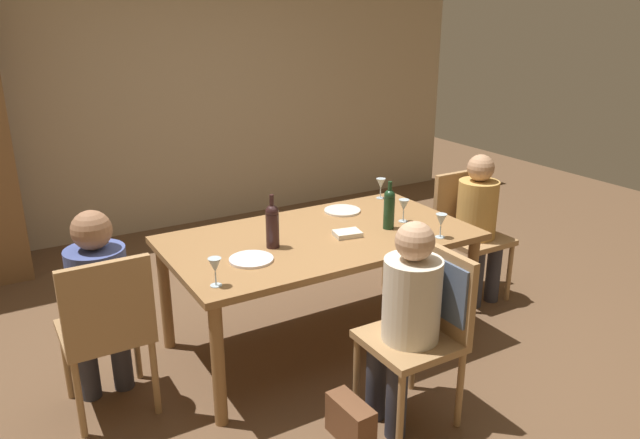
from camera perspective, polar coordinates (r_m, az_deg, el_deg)
The scene contains 19 objects.
ground_plane at distance 4.04m, azimuth 0.00°, elevation -11.37°, with size 10.00×10.00×0.00m, color brown.
rear_room_partition at distance 6.01m, azimuth -13.55°, elevation 12.01°, with size 6.40×0.12×2.70m, color tan.
dining_table at distance 3.74m, azimuth 0.00°, elevation -2.56°, with size 1.86×1.03×0.74m.
chair_right_end at distance 4.61m, azimuth 13.61°, elevation -0.59°, with size 0.44×0.44×0.92m.
chair_left_end at distance 3.31m, azimuth -19.38°, elevation -9.34°, with size 0.44×0.44×0.92m.
chair_near at distance 3.18m, azimuth 10.27°, elevation -8.48°, with size 0.46×0.44×0.92m.
person_woman_host at distance 4.50m, azimuth 14.69°, elevation 0.20°, with size 0.29×0.33×1.09m.
person_man_bearded at distance 3.36m, azimuth -20.00°, elevation -6.76°, with size 0.30×0.35×1.12m.
person_man_guest at distance 3.07m, azimuth 8.17°, elevation -8.44°, with size 0.34×0.29×1.10m.
wine_bottle_tall_green at distance 3.49m, azimuth -4.49°, elevation -0.48°, with size 0.08×0.08×0.32m.
wine_bottle_dark_red at distance 3.80m, azimuth 6.51°, elevation 1.12°, with size 0.07×0.07×0.31m.
wine_glass_near_left at distance 3.95m, azimuth 7.87°, elevation 1.27°, with size 0.07×0.07×0.15m.
wine_glass_centre at distance 4.42m, azimuth 5.72°, elevation 3.32°, with size 0.07×0.07×0.15m.
wine_glass_near_right at distance 3.71m, azimuth 11.29°, elevation -0.12°, with size 0.07×0.07×0.15m.
wine_glass_far at distance 3.05m, azimuth -9.83°, elevation -4.34°, with size 0.07×0.07×0.15m.
dinner_plate_host at distance 3.36m, azimuth -6.47°, elevation -3.74°, with size 0.24×0.24×0.01m, color white.
dinner_plate_guest_left at distance 4.14m, azimuth 2.11°, elevation 0.84°, with size 0.25×0.25×0.01m, color silver.
folded_napkin at distance 3.70m, azimuth 2.59°, elevation -1.33°, with size 0.16×0.12×0.03m, color beige.
handbag at distance 3.19m, azimuth 2.88°, elevation -18.36°, with size 0.28×0.12×0.22m, color brown.
Camera 1 is at (-1.76, -2.99, 2.06)m, focal length 34.10 mm.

